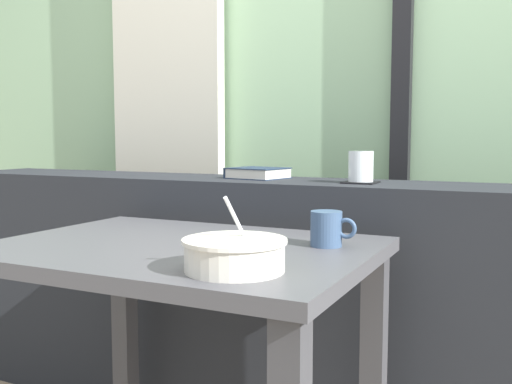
{
  "coord_description": "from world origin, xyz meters",
  "views": [
    {
      "loc": [
        0.7,
        -1.21,
        0.98
      ],
      "look_at": [
        -0.06,
        0.36,
        0.82
      ],
      "focal_mm": 40.67,
      "sensor_mm": 36.0,
      "label": 1
    }
  ],
  "objects_px": {
    "coaster_square": "(361,182)",
    "juice_glass": "(361,168)",
    "breakfast_table": "(181,296)",
    "closed_book": "(258,173)",
    "ceramic_mug": "(327,229)",
    "soup_bowl": "(235,255)"
  },
  "relations": [
    {
      "from": "breakfast_table",
      "to": "soup_bowl",
      "type": "height_order",
      "value": "soup_bowl"
    },
    {
      "from": "coaster_square",
      "to": "soup_bowl",
      "type": "xyz_separation_m",
      "value": [
        -0.04,
        -0.75,
        -0.09
      ]
    },
    {
      "from": "ceramic_mug",
      "to": "coaster_square",
      "type": "bearing_deg",
      "value": 95.3
    },
    {
      "from": "juice_glass",
      "to": "closed_book",
      "type": "height_order",
      "value": "juice_glass"
    },
    {
      "from": "closed_book",
      "to": "ceramic_mug",
      "type": "bearing_deg",
      "value": -48.99
    },
    {
      "from": "juice_glass",
      "to": "ceramic_mug",
      "type": "distance_m",
      "value": 0.45
    },
    {
      "from": "soup_bowl",
      "to": "juice_glass",
      "type": "bearing_deg",
      "value": 87.1
    },
    {
      "from": "soup_bowl",
      "to": "breakfast_table",
      "type": "bearing_deg",
      "value": 142.49
    },
    {
      "from": "closed_book",
      "to": "ceramic_mug",
      "type": "relative_size",
      "value": 1.82
    },
    {
      "from": "juice_glass",
      "to": "soup_bowl",
      "type": "bearing_deg",
      "value": -92.9
    },
    {
      "from": "breakfast_table",
      "to": "soup_bowl",
      "type": "bearing_deg",
      "value": -37.51
    },
    {
      "from": "breakfast_table",
      "to": "closed_book",
      "type": "bearing_deg",
      "value": 97.97
    },
    {
      "from": "coaster_square",
      "to": "juice_glass",
      "type": "relative_size",
      "value": 1.06
    },
    {
      "from": "juice_glass",
      "to": "ceramic_mug",
      "type": "relative_size",
      "value": 0.83
    },
    {
      "from": "coaster_square",
      "to": "ceramic_mug",
      "type": "bearing_deg",
      "value": -84.7
    },
    {
      "from": "coaster_square",
      "to": "closed_book",
      "type": "distance_m",
      "value": 0.38
    },
    {
      "from": "coaster_square",
      "to": "juice_glass",
      "type": "bearing_deg",
      "value": 0.0
    },
    {
      "from": "coaster_square",
      "to": "soup_bowl",
      "type": "height_order",
      "value": "soup_bowl"
    },
    {
      "from": "juice_glass",
      "to": "closed_book",
      "type": "distance_m",
      "value": 0.38
    },
    {
      "from": "coaster_square",
      "to": "closed_book",
      "type": "xyz_separation_m",
      "value": [
        -0.38,
        0.05,
        0.02
      ]
    },
    {
      "from": "coaster_square",
      "to": "breakfast_table",
      "type": "bearing_deg",
      "value": -117.54
    },
    {
      "from": "soup_bowl",
      "to": "coaster_square",
      "type": "bearing_deg",
      "value": 87.1
    }
  ]
}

